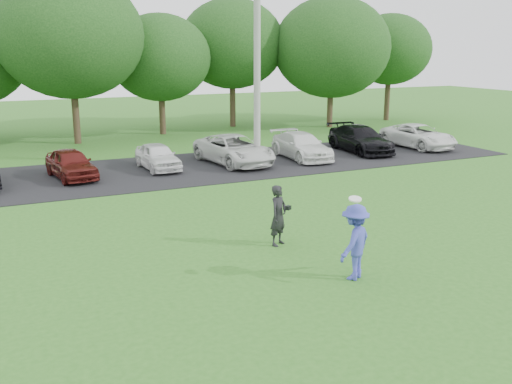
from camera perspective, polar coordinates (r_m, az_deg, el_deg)
ground at (r=12.10m, az=7.06°, el=-9.71°), size 100.00×100.00×0.00m
parking_lot at (r=23.63m, az=-9.70°, el=2.11°), size 32.00×6.50×0.03m
utility_pole at (r=23.89m, az=0.11°, el=14.87°), size 0.28×0.28×10.32m
frisbee_player at (r=12.48m, az=9.84°, el=-4.94°), size 1.24×1.08×1.90m
camera_bystander at (r=14.41m, az=2.27°, el=-2.35°), size 0.68×0.61×1.56m
parked_cars at (r=24.02m, az=-5.99°, el=3.88°), size 28.59×4.64×1.23m
tree_row at (r=32.96m, az=-12.07°, el=13.95°), size 42.39×9.85×8.64m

